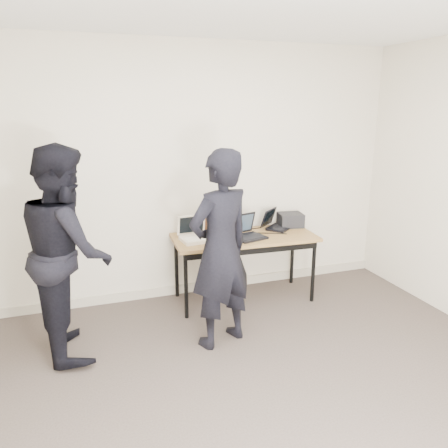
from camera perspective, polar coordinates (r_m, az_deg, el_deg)
name	(u,v)px	position (r m, az deg, el deg)	size (l,w,h in m)	color
room	(295,229)	(2.63, 9.20, -0.60)	(4.60, 4.60, 2.80)	#423832
desk	(245,242)	(4.62, 2.72, -2.30)	(1.53, 0.72, 0.72)	brown
laptop_beige	(195,236)	(4.47, -3.77, -1.52)	(0.33, 0.32, 0.24)	beige
laptop_center	(247,232)	(4.55, 3.01, -1.10)	(0.38, 0.37, 0.24)	black
laptop_right	(276,224)	(4.91, 6.75, -0.01)	(0.40, 0.40, 0.21)	black
leather_satchel	(222,221)	(4.72, -0.28, 0.44)	(0.38, 0.22, 0.25)	#572E17
tissue	(224,206)	(4.69, 0.04, 2.33)	(0.13, 0.10, 0.08)	white
equipment_box	(290,220)	(5.01, 8.67, 0.54)	(0.26, 0.22, 0.15)	black
power_brick	(231,241)	(4.38, 0.86, -2.29)	(0.08, 0.05, 0.03)	black
cables	(244,235)	(4.62, 2.67, -1.48)	(1.01, 0.43, 0.01)	black
person_typist	(220,250)	(3.72, -0.47, -3.45)	(0.63, 0.41, 1.73)	black
person_observer	(67,251)	(3.85, -19.79, -3.37)	(0.86, 0.67, 1.78)	black
baseboard	(198,287)	(5.05, -3.41, -8.17)	(4.50, 0.03, 0.10)	#AFA691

